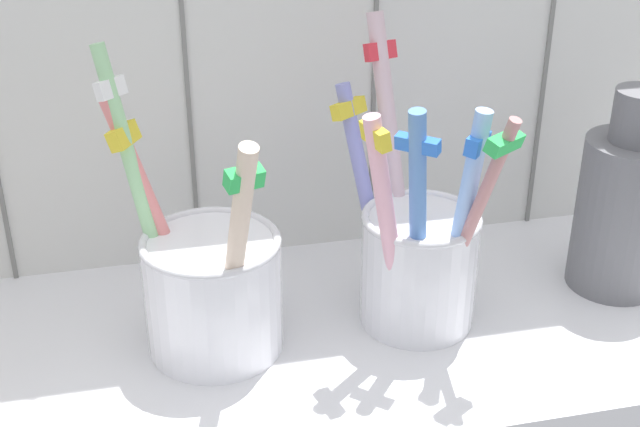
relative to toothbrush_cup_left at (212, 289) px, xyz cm
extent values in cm
cube|color=silver|center=(6.59, 0.42, -5.32)|extent=(64.00, 22.00, 2.00)
cylinder|color=white|center=(0.14, -0.03, -0.67)|extent=(8.24, 8.24, 7.31)
torus|color=silver|center=(0.14, -0.03, 2.99)|extent=(8.33, 8.33, 0.50)
cylinder|color=#9EDA9D|center=(-3.52, 2.39, 5.07)|extent=(4.25, 4.70, 18.20)
cube|color=white|center=(-4.57, 3.61, 11.63)|extent=(1.94, 1.85, 1.18)
cylinder|color=beige|center=(1.18, -2.87, 3.60)|extent=(2.68, 5.84, 15.36)
cube|color=green|center=(1.66, -4.46, 9.14)|extent=(2.21, 1.65, 1.25)
cylinder|color=pink|center=(-2.66, 2.30, 3.53)|extent=(5.62, 3.92, 15.19)
cube|color=yellow|center=(-4.15, 3.21, 8.88)|extent=(2.12, 2.45, 1.37)
cylinder|color=white|center=(13.05, -0.03, -0.64)|extent=(7.28, 7.28, 7.37)
torus|color=silver|center=(13.05, -0.03, 3.05)|extent=(7.41, 7.41, 0.50)
cylinder|color=#9ABFF7|center=(14.60, -2.11, 3.52)|extent=(2.60, 2.54, 15.00)
cube|color=blue|center=(15.00, -2.49, 8.99)|extent=(1.99, 2.03, 1.11)
cylinder|color=#5686CD|center=(12.05, -1.79, 3.66)|extent=(2.81, 3.00, 15.30)
cube|color=blue|center=(11.56, -2.35, 9.20)|extent=(2.42, 2.26, 0.91)
cylinder|color=beige|center=(12.39, 4.51, 5.10)|extent=(2.85, 6.33, 18.35)
cube|color=#E5333F|center=(11.85, 6.29, 11.85)|extent=(2.21, 1.45, 1.23)
cylinder|color=#888CD5|center=(10.46, 3.75, 3.13)|extent=(3.69, 4.83, 14.38)
cube|color=yellow|center=(9.57, 5.08, 8.70)|extent=(2.61, 2.22, 1.16)
cylinder|color=#EEADC0|center=(10.30, -1.76, 3.50)|extent=(3.85, 1.76, 15.04)
cube|color=yellow|center=(9.23, -1.99, 9.78)|extent=(1.33, 2.55, 1.22)
cylinder|color=tan|center=(14.84, -2.68, 3.61)|extent=(3.42, 5.01, 15.28)
cube|color=green|center=(15.78, -4.24, 9.66)|extent=(2.62, 2.18, 1.06)
cylinder|color=slate|center=(27.60, 1.59, 0.97)|extent=(6.22, 6.22, 10.58)
cylinder|color=slate|center=(27.60, 1.59, 7.97)|extent=(3.49, 3.49, 3.42)
camera|label=1|loc=(-3.50, -44.63, 28.21)|focal=49.60mm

